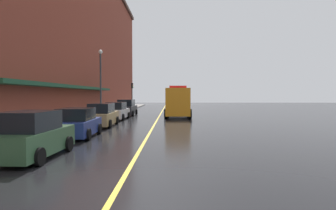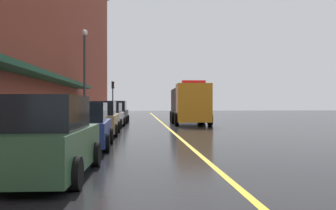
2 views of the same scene
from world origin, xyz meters
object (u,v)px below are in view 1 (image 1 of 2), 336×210
object	(u,v)px
utility_truck	(178,102)
parked_car_4	(127,108)
parked_car_3	(117,111)
parking_meter_0	(117,106)
traffic_light_near	(132,91)
parking_meter_1	(40,122)
parked_car_2	(102,115)
street_lamp_left	(101,76)
parked_car_0	(32,136)
parked_car_1	(77,124)

from	to	relation	value
utility_truck	parked_car_4	bearing A→B (deg)	-105.73
parked_car_3	parking_meter_0	size ratio (longest dim) A/B	3.37
traffic_light_near	parking_meter_1	bearing A→B (deg)	-90.10
parked_car_2	traffic_light_near	world-z (taller)	traffic_light_near
street_lamp_left	parked_car_0	bearing A→B (deg)	-84.05
parked_car_2	traffic_light_near	size ratio (longest dim) A/B	1.12
parked_car_0	parked_car_3	xyz separation A→B (m)	(-0.03, 17.27, -0.05)
parked_car_0	parked_car_2	world-z (taller)	parked_car_0
traffic_light_near	utility_truck	bearing A→B (deg)	-65.55
utility_truck	parked_car_2	bearing A→B (deg)	-30.56
parked_car_1	parked_car_3	size ratio (longest dim) A/B	0.95
parking_meter_0	parked_car_3	bearing A→B (deg)	-79.76
parked_car_1	utility_truck	size ratio (longest dim) A/B	0.53
street_lamp_left	parked_car_4	bearing A→B (deg)	65.29
street_lamp_left	parking_meter_1	bearing A→B (deg)	-87.71
utility_truck	street_lamp_left	world-z (taller)	street_lamp_left
parked_car_1	street_lamp_left	size ratio (longest dim) A/B	0.61
parked_car_0	parked_car_3	size ratio (longest dim) A/B	0.94
parking_meter_1	utility_truck	bearing A→B (deg)	66.84
parked_car_3	parking_meter_1	xyz separation A→B (m)	(-1.31, -13.70, 0.26)
parked_car_2	street_lamp_left	size ratio (longest dim) A/B	0.69
parking_meter_1	parked_car_3	bearing A→B (deg)	84.55
parked_car_2	utility_truck	xyz separation A→B (m)	(6.14, 9.85, 0.77)
parked_car_1	utility_truck	xyz separation A→B (m)	(6.15, 15.67, 0.82)
utility_truck	parking_meter_1	world-z (taller)	utility_truck
parked_car_3	street_lamp_left	size ratio (longest dim) A/B	0.65
parked_car_4	street_lamp_left	size ratio (longest dim) A/B	0.70
parked_car_3	parking_meter_0	world-z (taller)	parked_car_3
parked_car_3	traffic_light_near	distance (m)	20.27
parking_meter_0	traffic_light_near	bearing A→B (deg)	89.73
parked_car_1	parked_car_3	world-z (taller)	parked_car_3
parked_car_2	parking_meter_1	world-z (taller)	parked_car_2
parked_car_2	parking_meter_0	size ratio (longest dim) A/B	3.62
parked_car_0	parked_car_4	world-z (taller)	parked_car_4
parked_car_4	utility_truck	distance (m)	6.40
traffic_light_near	street_lamp_left	bearing A→B (deg)	-92.02
parked_car_1	parking_meter_1	size ratio (longest dim) A/B	3.19
parked_car_2	parking_meter_0	xyz separation A→B (m)	(-1.34, 13.31, 0.23)
parked_car_0	parked_car_4	size ratio (longest dim) A/B	0.87
parked_car_3	utility_truck	distance (m)	7.28
parked_car_1	parked_car_4	xyz separation A→B (m)	(0.08, 17.54, 0.09)
parked_car_1	parking_meter_1	xyz separation A→B (m)	(-1.33, -1.82, 0.27)
utility_truck	street_lamp_left	bearing A→B (deg)	-71.57
parked_car_0	parked_car_2	bearing A→B (deg)	1.51
parking_meter_0	parked_car_1	bearing A→B (deg)	-86.04
parked_car_0	utility_truck	size ratio (longest dim) A/B	0.53
parked_car_0	parked_car_1	distance (m)	5.39
utility_truck	street_lamp_left	xyz separation A→B (m)	(-8.08, -2.48, 2.79)
parked_car_1	traffic_light_near	size ratio (longest dim) A/B	0.99
parked_car_2	street_lamp_left	bearing A→B (deg)	13.85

